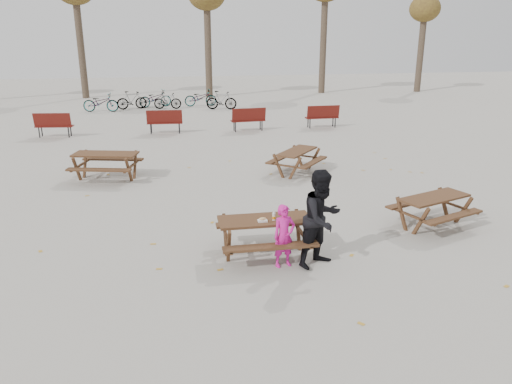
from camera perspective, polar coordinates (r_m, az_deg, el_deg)
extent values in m
plane|color=gray|center=(10.00, 1.00, -7.22)|extent=(80.00, 80.00, 0.00)
cube|color=#351B13|center=(9.70, 1.02, -3.21)|extent=(1.80, 0.70, 0.05)
cube|color=#351B13|center=(9.28, 1.72, -6.27)|extent=(1.80, 0.25, 0.05)
cube|color=#351B13|center=(10.36, 0.38, -3.57)|extent=(1.80, 0.25, 0.05)
cylinder|color=#351B13|center=(9.47, -3.13, -6.32)|extent=(0.08, 0.08, 0.73)
cylinder|color=#351B13|center=(10.02, -3.55, -4.91)|extent=(0.08, 0.08, 0.73)
cylinder|color=#351B13|center=(9.74, 5.70, -5.66)|extent=(0.08, 0.08, 0.73)
cylinder|color=#351B13|center=(10.27, 4.81, -4.34)|extent=(0.08, 0.08, 0.73)
cube|color=white|center=(9.54, 0.75, -3.31)|extent=(0.18, 0.11, 0.03)
ellipsoid|color=tan|center=(9.53, 0.75, -3.07)|extent=(0.14, 0.06, 0.05)
cylinder|color=silver|center=(9.59, 2.06, -2.84)|extent=(0.06, 0.06, 0.15)
cylinder|color=orange|center=(9.60, 2.06, -2.94)|extent=(0.07, 0.07, 0.05)
cylinder|color=white|center=(9.56, 2.06, -2.36)|extent=(0.03, 0.03, 0.02)
imported|color=#D61A8F|center=(9.34, 3.23, -5.04)|extent=(0.50, 0.39, 1.22)
imported|color=black|center=(9.35, 7.54, -3.01)|extent=(1.14, 1.07, 1.87)
imported|color=black|center=(28.67, -17.33, 9.74)|extent=(1.99, 0.97, 1.00)
imported|color=black|center=(29.20, -14.01, 10.15)|extent=(1.72, 0.83, 1.00)
imported|color=black|center=(29.72, -11.45, 10.44)|extent=(1.99, 1.22, 0.99)
imported|color=black|center=(28.86, -10.08, 10.23)|extent=(1.56, 0.61, 0.91)
imported|color=black|center=(29.70, -6.36, 10.67)|extent=(1.88, 0.75, 0.97)
imported|color=black|center=(28.30, -3.98, 10.42)|extent=(1.76, 0.88, 1.02)
cylinder|color=#382B21|center=(34.79, -19.38, 15.28)|extent=(0.44, 0.44, 6.30)
cylinder|color=#382B21|center=(33.51, -5.48, 15.81)|extent=(0.44, 0.44, 5.95)
cylinder|color=#382B21|center=(36.02, 7.69, 16.44)|extent=(0.44, 0.44, 6.65)
cylinder|color=#382B21|center=(38.27, 18.28, 14.77)|extent=(0.44, 0.44, 5.25)
ellipsoid|color=brown|center=(38.25, 18.74, 19.24)|extent=(2.10, 2.10, 1.79)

